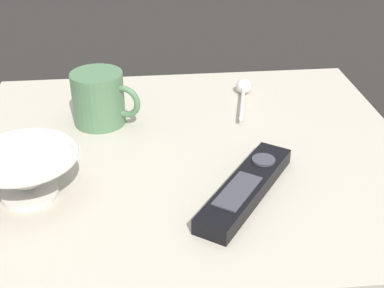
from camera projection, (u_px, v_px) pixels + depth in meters
name	position (u px, v px, depth m)	size (l,w,h in m)	color
ground_plane	(189.00, 175.00, 0.76)	(6.00, 6.00, 0.00)	black
table	(189.00, 163.00, 0.75)	(0.55, 0.62, 0.04)	#B7AD99
cereal_bowl	(26.00, 172.00, 0.63)	(0.13, 0.13, 0.06)	beige
coffee_mug	(99.00, 98.00, 0.79)	(0.08, 0.10, 0.08)	#4C724C
teaspoon	(244.00, 89.00, 0.89)	(0.13, 0.04, 0.03)	silver
tv_remote_near	(246.00, 188.00, 0.64)	(0.18, 0.15, 0.02)	black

